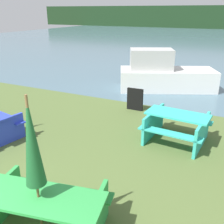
% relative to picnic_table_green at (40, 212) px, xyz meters
% --- Properties ---
extents(water, '(60.00, 50.00, 0.00)m').
position_rel_picnic_table_green_xyz_m(water, '(-0.52, 31.22, -0.45)').
color(water, slate).
rests_on(water, ground_plane).
extents(picnic_table_green, '(2.11, 1.72, 0.72)m').
position_rel_picnic_table_green_xyz_m(picnic_table_green, '(0.00, 0.00, 0.00)').
color(picnic_table_green, green).
rests_on(picnic_table_green, ground_plane).
extents(picnic_table_teal, '(1.64, 1.49, 0.76)m').
position_rel_picnic_table_green_xyz_m(picnic_table_teal, '(1.06, 3.94, 0.00)').
color(picnic_table_teal, '#33B7A8').
rests_on(picnic_table_teal, ground_plane).
extents(umbrella_darkgreen, '(0.28, 0.28, 2.22)m').
position_rel_picnic_table_green_xyz_m(umbrella_darkgreen, '(-0.00, -0.00, 1.13)').
color(umbrella_darkgreen, brown).
rests_on(umbrella_darkgreen, ground_plane).
extents(boat, '(4.18, 2.96, 1.69)m').
position_rel_picnic_table_green_xyz_m(boat, '(-0.56, 8.46, 0.18)').
color(boat, silver).
rests_on(boat, water).
extents(signboard, '(0.55, 0.08, 0.75)m').
position_rel_picnic_table_green_xyz_m(signboard, '(-0.72, 5.60, -0.07)').
color(signboard, black).
rests_on(signboard, ground_plane).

